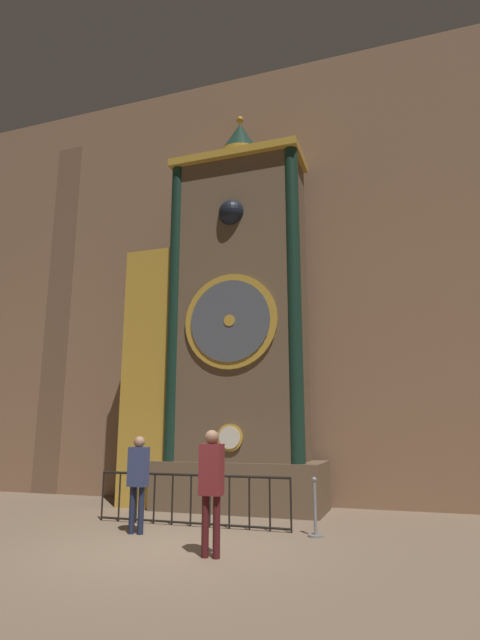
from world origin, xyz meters
The scene contains 7 objects.
ground_plane centered at (0.00, 0.00, 0.00)m, with size 28.00×28.00×0.00m, color #75604C.
cathedral_back_wall centered at (-0.09, 5.33, 6.18)m, with size 24.00×0.32×12.37m.
clock_tower centered at (-0.63, 4.09, 4.31)m, with size 4.98×1.79×10.27m.
railing_fence centered at (-0.50, 1.96, 0.54)m, with size 4.04×0.05×0.98m.
visitor_near centered at (-1.13, 0.97, 1.03)m, with size 0.35×0.23×1.71m.
visitor_far centered at (0.77, -0.18, 1.11)m, with size 0.34×0.22×1.83m.
stanchion_post centered at (1.98, 1.78, 0.32)m, with size 0.28×0.28×1.00m.
Camera 1 is at (3.66, -7.50, 1.85)m, focal length 28.00 mm.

